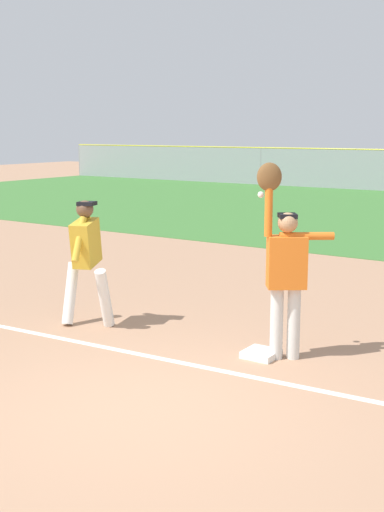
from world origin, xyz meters
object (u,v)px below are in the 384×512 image
Objects in this scene: fielder at (285,265)px; baseball at (261,195)px; first_base at (261,354)px; runner at (86,254)px.

fielder is 0.85m from baseball.
first_base is 1.87m from baseball.
fielder is at bearing -14.57° from runner.
first_base is 2.75m from runner.
baseball is (-0.08, 0.07, 1.87)m from first_base.
baseball is (-0.31, -0.03, 0.79)m from fielder.
first_base is 5.14× the size of baseball.
runner is 23.24× the size of baseball.
first_base is 1.11m from fielder.
runner is 2.67m from baseball.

